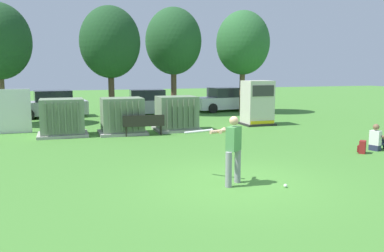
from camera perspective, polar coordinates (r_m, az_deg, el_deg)
ground_plane at (r=10.30m, az=6.56°, el=-8.15°), size 96.00×96.00×0.00m
transformer_west at (r=18.10m, az=-18.18°, el=1.12°), size 2.10×1.70×1.62m
transformer_mid_west at (r=18.04m, az=-10.02°, el=1.38°), size 2.10×1.70×1.62m
transformer_mid_east at (r=18.76m, az=-2.22°, el=1.76°), size 2.10×1.70×1.62m
generator_enclosure at (r=20.91m, az=9.38°, el=3.27°), size 1.60×1.40×2.30m
park_bench at (r=17.37m, az=-6.97°, el=0.34°), size 1.83×0.56×0.92m
batter at (r=9.94m, az=5.70°, el=-2.95°), size 1.21×1.41×1.74m
sports_ball at (r=10.11m, az=13.30°, el=-8.36°), size 0.09×0.09×0.09m
seated_spectator at (r=15.68m, az=25.05°, el=-1.81°), size 0.79×0.65×0.96m
backpack at (r=14.92m, az=23.29°, el=-2.81°), size 0.38×0.38×0.44m
tree_center_left at (r=22.64m, az=-11.71°, el=11.68°), size 3.31×3.31×6.32m
tree_center_right at (r=25.35m, az=-2.68°, el=12.06°), size 3.51×3.51×6.71m
tree_right at (r=26.65m, az=7.34°, el=11.75°), size 3.49×3.49×6.67m
parked_car_left_of_center at (r=25.32m, az=-19.58°, el=2.88°), size 4.36×2.26×1.62m
parked_car_right_of_center at (r=25.13m, az=-6.70°, el=3.26°), size 4.34×2.20×1.62m
parked_car_rightmost at (r=27.64m, az=4.60°, el=3.73°), size 4.39×2.33×1.62m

